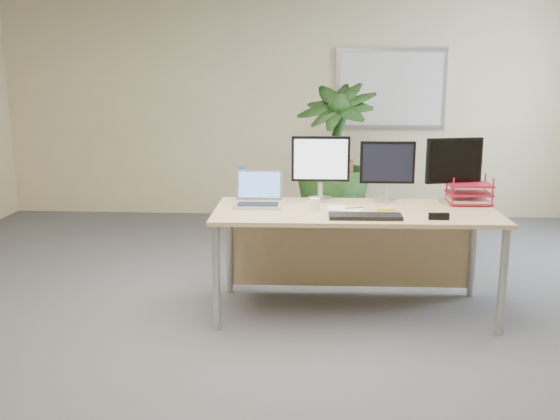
# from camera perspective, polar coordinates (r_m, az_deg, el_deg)

# --- Properties ---
(floor) EXTENTS (8.00, 8.00, 0.00)m
(floor) POSITION_cam_1_polar(r_m,az_deg,el_deg) (4.04, -1.70, -13.18)
(floor) COLOR #4B4C50
(floor) RESTS_ON ground
(back_wall) EXTENTS (7.00, 0.04, 2.70)m
(back_wall) POSITION_cam_1_polar(r_m,az_deg,el_deg) (7.65, 0.91, 9.52)
(back_wall) COLOR beige
(back_wall) RESTS_ON floor
(whiteboard) EXTENTS (1.30, 0.04, 0.95)m
(whiteboard) POSITION_cam_1_polar(r_m,az_deg,el_deg) (7.65, 10.09, 10.83)
(whiteboard) COLOR #AEAEB3
(whiteboard) RESTS_ON back_wall
(desk) EXTENTS (2.05, 0.89, 0.78)m
(desk) POSITION_cam_1_polar(r_m,az_deg,el_deg) (4.68, 6.74, -1.65)
(desk) COLOR tan
(desk) RESTS_ON floor
(floor_plant) EXTENTS (1.11, 1.11, 1.50)m
(floor_plant) POSITION_cam_1_polar(r_m,az_deg,el_deg) (6.65, 4.98, 3.81)
(floor_plant) COLOR #143312
(floor_plant) RESTS_ON floor
(monitor_left) EXTENTS (0.44, 0.20, 0.49)m
(monitor_left) POSITION_cam_1_polar(r_m,az_deg,el_deg) (4.78, 3.73, 4.23)
(monitor_left) COLOR #AFAFB4
(monitor_left) RESTS_ON desk
(monitor_right) EXTENTS (0.41, 0.19, 0.46)m
(monitor_right) POSITION_cam_1_polar(r_m,az_deg,el_deg) (4.81, 9.78, 3.88)
(monitor_right) COLOR #AFAFB4
(monitor_right) RESTS_ON desk
(monitor_dark) EXTENTS (0.44, 0.20, 0.49)m
(monitor_dark) POSITION_cam_1_polar(r_m,az_deg,el_deg) (4.88, 15.61, 3.92)
(monitor_dark) COLOR #AFAFB4
(monitor_dark) RESTS_ON desk
(laptop) EXTENTS (0.36, 0.32, 0.25)m
(laptop) POSITION_cam_1_polar(r_m,az_deg,el_deg) (4.65, -1.97, 1.23)
(laptop) COLOR #B8B8BD
(laptop) RESTS_ON desk
(keyboard) EXTENTS (0.50, 0.17, 0.03)m
(keyboard) POSITION_cam_1_polar(r_m,az_deg,el_deg) (4.27, 7.80, -0.57)
(keyboard) COLOR black
(keyboard) RESTS_ON desk
(coffee_mug) EXTENTS (0.11, 0.08, 0.09)m
(coffee_mug) POSITION_cam_1_polar(r_m,az_deg,el_deg) (4.47, 3.14, 0.52)
(coffee_mug) COLOR white
(coffee_mug) RESTS_ON desk
(spiral_notebook) EXTENTS (0.30, 0.25, 0.01)m
(spiral_notebook) POSITION_cam_1_polar(r_m,az_deg,el_deg) (4.52, 5.98, 0.09)
(spiral_notebook) COLOR silver
(spiral_notebook) RESTS_ON desk
(orange_pen) EXTENTS (0.14, 0.05, 0.01)m
(orange_pen) POSITION_cam_1_polar(r_m,az_deg,el_deg) (4.51, 6.82, 0.23)
(orange_pen) COLOR orange
(orange_pen) RESTS_ON spiral_notebook
(yellow_highlighter) EXTENTS (0.13, 0.03, 0.02)m
(yellow_highlighter) POSITION_cam_1_polar(r_m,az_deg,el_deg) (4.52, 9.67, 0.04)
(yellow_highlighter) COLOR yellow
(yellow_highlighter) RESTS_ON desk
(water_bottle) EXTENTS (0.07, 0.07, 0.25)m
(water_bottle) POSITION_cam_1_polar(r_m,az_deg,el_deg) (4.85, -3.48, 2.41)
(water_bottle) COLOR silver
(water_bottle) RESTS_ON desk
(letter_tray) EXTENTS (0.32, 0.25, 0.15)m
(letter_tray) POSITION_cam_1_polar(r_m,az_deg,el_deg) (4.89, 16.88, 1.32)
(letter_tray) COLOR #A41427
(letter_tray) RESTS_ON desk
(stapler) EXTENTS (0.14, 0.04, 0.05)m
(stapler) POSITION_cam_1_polar(r_m,az_deg,el_deg) (4.32, 14.31, -0.56)
(stapler) COLOR black
(stapler) RESTS_ON desk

